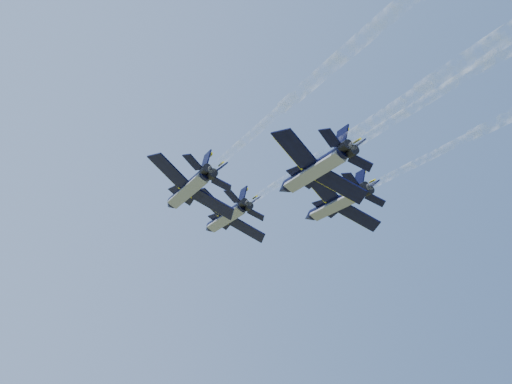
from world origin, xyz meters
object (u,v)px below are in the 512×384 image
jet_right (336,204)px  jet_slot (314,170)px  jet_left (189,189)px  jet_lead (226,217)px

jet_right → jet_slot: bearing=-129.5°
jet_left → jet_right: (21.49, -2.93, 0.00)m
jet_left → jet_right: 21.69m
jet_right → jet_left: bearing=177.1°
jet_lead → jet_left: (-11.68, -12.49, 0.00)m
jet_lead → jet_slot: same height
jet_left → jet_right: same height
jet_lead → jet_right: 18.27m
jet_lead → jet_left: 17.10m
jet_left → jet_slot: (9.57, -15.11, 0.00)m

